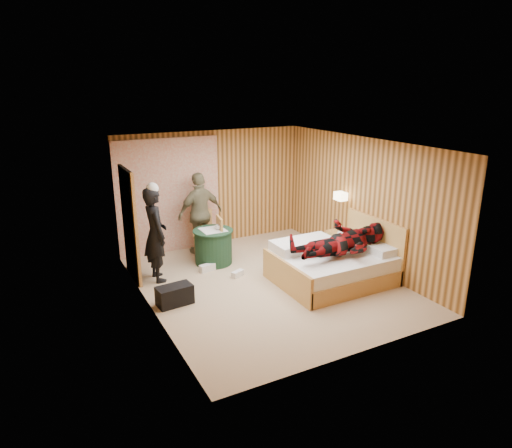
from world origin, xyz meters
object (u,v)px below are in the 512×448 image
bed (332,264)px  man_on_bed (344,233)px  chair_near (214,237)px  man_at_table (200,213)px  wall_lamp (341,196)px  nightstand (343,246)px  chair_far (203,228)px  duffel_bag (175,295)px  woman_standing (155,234)px  round_table (213,246)px

bed → man_on_bed: size_ratio=1.13×
chair_near → man_at_table: (-0.03, 0.65, 0.32)m
man_at_table → man_on_bed: 3.12m
wall_lamp → chair_near: wall_lamp is taller
man_at_table → nightstand: bearing=133.8°
nightstand → wall_lamp: bearing=78.2°
nightstand → chair_far: (-2.32, 1.74, 0.23)m
man_at_table → wall_lamp: bearing=137.7°
duffel_bag → woman_standing: bearing=82.3°
nightstand → man_at_table: bearing=143.0°
wall_lamp → man_on_bed: size_ratio=0.15×
wall_lamp → round_table: bearing=159.4°
bed → chair_far: (-1.57, 2.41, 0.23)m
round_table → man_at_table: size_ratio=0.46×
nightstand → round_table: round_table is taller
bed → nightstand: bed is taller
bed → nightstand: size_ratio=3.20×
wall_lamp → woman_standing: (-3.60, 0.65, -0.43)m
nightstand → round_table: 2.60m
wall_lamp → chair_near: (-2.36, 0.91, -0.75)m
woman_standing → man_on_bed: size_ratio=0.98×
nightstand → man_at_table: 2.99m
bed → nightstand: bearing=41.6°
wall_lamp → chair_far: size_ratio=0.28×
wall_lamp → woman_standing: size_ratio=0.15×
nightstand → chair_near: bearing=154.3°
nightstand → chair_far: size_ratio=0.67×
chair_far → duffel_bag: size_ratio=1.63×
round_table → man_on_bed: bearing=-51.1°
wall_lamp → duffel_bag: 3.85m
duffel_bag → chair_near: bearing=41.3°
round_table → bed: bearing=-48.1°
bed → duffel_bag: size_ratio=3.48×
duffel_bag → man_at_table: 2.48m
chair_far → man_at_table: 0.33m
chair_near → nightstand: bearing=74.1°
wall_lamp → bed: bearing=-132.3°
bed → chair_near: size_ratio=2.11×
bed → duffel_bag: bearing=171.6°
chair_far → duffel_bag: (-1.28, -1.99, -0.38)m
round_table → man_at_table: man_at_table is taller
duffel_bag → nightstand: bearing=-1.6°
chair_near → woman_standing: (-1.24, -0.26, 0.32)m
bed → duffel_bag: 2.88m
bed → chair_near: bearing=131.2°
nightstand → duffel_bag: (-3.60, -0.25, -0.15)m
round_table → nightstand: bearing=-25.2°
chair_far → woman_standing: woman_standing is taller
bed → woman_standing: (-2.81, 1.53, 0.56)m
wall_lamp → man_at_table: (-2.39, 1.56, -0.44)m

